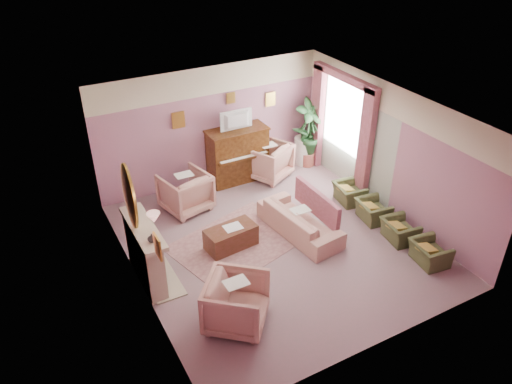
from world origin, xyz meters
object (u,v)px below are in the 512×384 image
piano (237,155)px  sofa (300,217)px  olive_chair_c (373,208)px  side_table (304,150)px  olive_chair_a (430,250)px  olive_chair_d (349,190)px  television (238,119)px  floral_armchair_right (268,159)px  floral_armchair_left (185,190)px  olive_chair_b (400,228)px  coffee_table (231,237)px  floral_armchair_front (237,301)px

piano → sofa: size_ratio=0.71×
olive_chair_c → side_table: side_table is taller
sofa → olive_chair_a: sofa is taller
olive_chair_a → olive_chair_d: size_ratio=1.00×
television → floral_armchair_right: size_ratio=0.82×
floral_armchair_left → floral_armchair_right: bearing=9.7°
piano → floral_armchair_right: 0.76m
sofa → olive_chair_a: 2.57m
olive_chair_b → sofa: bearing=144.6°
piano → sofa: (0.11, -2.60, -0.25)m
coffee_table → sofa: (1.44, -0.25, 0.17)m
television → side_table: bearing=0.3°
coffee_table → floral_armchair_front: bearing=-113.4°
floral_armchair_right → piano: bearing=160.4°
coffee_table → floral_armchair_front: floral_armchair_front is taller
sofa → olive_chair_a: (1.63, -1.98, -0.10)m
piano → olive_chair_c: piano is taller
olive_chair_d → floral_armchair_left: bearing=156.2°
floral_armchair_right → sofa: bearing=-104.2°
floral_armchair_front → olive_chair_c: floral_armchair_front is taller
television → floral_armchair_right: (0.70, -0.20, -1.11)m
olive_chair_c → olive_chair_d: same height
olive_chair_a → olive_chair_d: (0.00, 2.46, 0.00)m
floral_armchair_right → olive_chair_c: (1.04, -2.69, -0.19)m
olive_chair_c → floral_armchair_front: bearing=-161.6°
olive_chair_c → olive_chair_d: size_ratio=1.00×
floral_armchair_front → piano: bearing=63.1°
floral_armchair_right → olive_chair_b: size_ratio=1.43×
floral_armchair_right → floral_armchair_front: 4.90m
olive_chair_b → olive_chair_c: same height
floral_armchair_right → floral_armchair_left: bearing=-170.3°
floral_armchair_front → side_table: floral_armchair_front is taller
television → olive_chair_c: 3.62m
television → floral_armchair_left: bearing=-159.6°
floral_armchair_left → side_table: bearing=9.8°
olive_chair_b → olive_chair_c: 0.82m
piano → television: size_ratio=1.75×
sofa → floral_armchair_front: bearing=-144.1°
floral_armchair_left → side_table: (3.49, 0.61, -0.14)m
floral_armchair_front → olive_chair_d: size_ratio=1.43×
olive_chair_a → olive_chair_b: (0.00, 0.82, 0.00)m
coffee_table → olive_chair_c: size_ratio=1.46×
coffee_table → olive_chair_d: olive_chair_d is taller
olive_chair_b → side_table: 3.72m
television → olive_chair_c: size_ratio=1.17×
coffee_table → olive_chair_a: size_ratio=1.46×
coffee_table → floral_armchair_left: bearing=98.8°
olive_chair_c → side_table: bearing=87.1°
olive_chair_d → floral_armchair_right: bearing=119.1°
side_table → piano: bearing=178.8°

